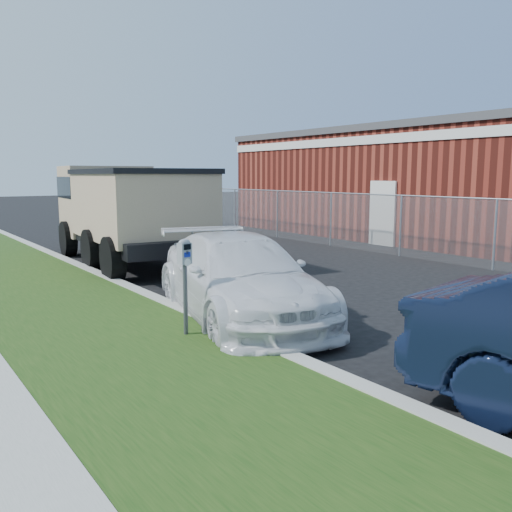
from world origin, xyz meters
TOP-DOWN VIEW (x-y plane):
  - ground at (0.00, 0.00)m, footprint 120.00×120.00m
  - chainlink_fence at (6.00, 7.00)m, footprint 0.06×30.06m
  - brick_building at (12.00, 8.00)m, footprint 9.20×14.20m
  - parking_meter at (-3.24, 0.14)m, footprint 0.21×0.16m
  - white_wagon at (-1.86, 0.90)m, footprint 3.06×5.14m
  - dump_truck at (-1.05, 7.67)m, footprint 3.20×6.98m

SIDE VIEW (x-z plane):
  - ground at x=0.00m, z-range 0.00..0.00m
  - white_wagon at x=-1.86m, z-range 0.00..1.39m
  - parking_meter at x=-3.24m, z-range 0.44..1.81m
  - chainlink_fence at x=6.00m, z-range -13.74..16.26m
  - dump_truck at x=-1.05m, z-range 0.17..2.82m
  - brick_building at x=12.00m, z-range 0.04..4.21m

